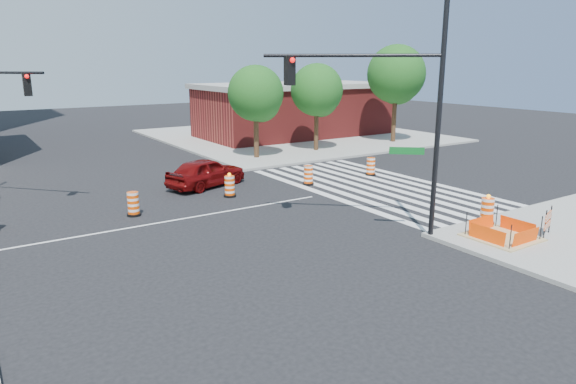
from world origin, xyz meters
name	(u,v)px	position (x,y,z in m)	size (l,w,h in m)	color
ground	(174,220)	(0.00, 0.00, 0.00)	(120.00, 120.00, 0.00)	black
sidewalk_ne	(294,135)	(18.00, 18.00, 0.07)	(22.00, 22.00, 0.15)	gray
crosswalk_east	(373,186)	(10.95, 0.00, 0.01)	(6.75, 13.50, 0.01)	silver
lane_centerline	(174,220)	(0.00, 0.00, 0.01)	(14.00, 0.12, 0.01)	silver
excavation_pit	(502,236)	(9.00, -9.00, 0.22)	(2.20, 2.20, 0.90)	tan
brick_storefront	(294,110)	(18.00, 18.00, 2.32)	(16.50, 8.50, 4.60)	maroon
red_coupe	(206,172)	(3.62, 4.74, 0.76)	(1.80, 4.47, 1.52)	#610808
signal_pole_se	(390,99)	(5.85, -6.17, 5.06)	(4.82, 4.19, 8.26)	black
pit_drum	(487,212)	(9.92, -7.65, 0.65)	(0.61, 0.61, 1.21)	black
barricade	(548,220)	(10.62, -9.71, 0.72)	(0.85, 0.32, 1.04)	#F44905
tree_north_c	(256,97)	(9.75, 10.14, 4.16)	(3.69, 3.65, 6.20)	#382314
tree_north_d	(317,93)	(14.84, 10.34, 4.23)	(3.71, 3.71, 6.30)	#382314
tree_north_e	(396,77)	(22.53, 10.33, 5.19)	(4.54, 4.54, 7.72)	#382314
median_drum_2	(133,205)	(-1.17, 1.58, 0.48)	(0.60, 0.60, 1.02)	black
median_drum_3	(230,187)	(3.69, 2.20, 0.49)	(0.60, 0.60, 1.18)	black
median_drum_4	(308,176)	(8.34, 2.18, 0.48)	(0.60, 0.60, 1.02)	black
median_drum_5	(371,167)	(12.70, 2.12, 0.48)	(0.60, 0.60, 1.02)	black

